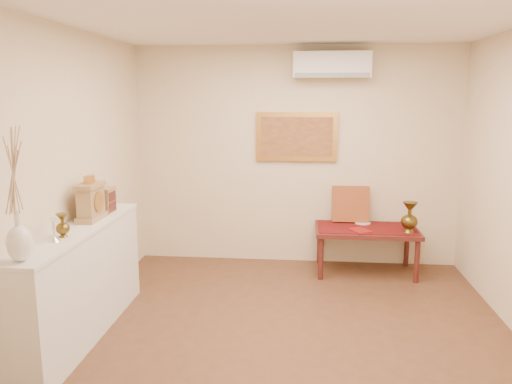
# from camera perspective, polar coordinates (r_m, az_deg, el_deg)

# --- Properties ---
(floor) EXTENTS (4.50, 4.50, 0.00)m
(floor) POSITION_cam_1_polar(r_m,az_deg,el_deg) (4.47, 3.80, -16.99)
(floor) COLOR brown
(floor) RESTS_ON ground
(ceiling) EXTENTS (4.50, 4.50, 0.00)m
(ceiling) POSITION_cam_1_polar(r_m,az_deg,el_deg) (4.00, 4.32, 19.67)
(ceiling) COLOR white
(ceiling) RESTS_ON ground
(wall_back) EXTENTS (4.00, 0.02, 2.70)m
(wall_back) POSITION_cam_1_polar(r_m,az_deg,el_deg) (6.24, 4.63, 4.06)
(wall_back) COLOR beige
(wall_back) RESTS_ON ground
(wall_front) EXTENTS (4.00, 0.02, 2.70)m
(wall_front) POSITION_cam_1_polar(r_m,az_deg,el_deg) (1.85, 2.03, -12.47)
(wall_front) COLOR beige
(wall_front) RESTS_ON ground
(wall_left) EXTENTS (0.02, 4.50, 2.70)m
(wall_left) POSITION_cam_1_polar(r_m,az_deg,el_deg) (4.53, -22.11, 0.72)
(wall_left) COLOR beige
(wall_left) RESTS_ON ground
(white_vase) EXTENTS (0.17, 0.17, 0.91)m
(white_vase) POSITION_cam_1_polar(r_m,az_deg,el_deg) (3.68, -25.81, -0.38)
(white_vase) COLOR silver
(white_vase) RESTS_ON display_ledge
(candlestick) EXTENTS (0.09, 0.09, 0.19)m
(candlestick) POSITION_cam_1_polar(r_m,az_deg,el_deg) (4.16, -22.14, -4.02)
(candlestick) COLOR silver
(candlestick) RESTS_ON display_ledge
(brass_urn_small) EXTENTS (0.11, 0.11, 0.25)m
(brass_urn_small) POSITION_cam_1_polar(r_m,az_deg,el_deg) (4.26, -21.26, -3.22)
(brass_urn_small) COLOR brown
(brass_urn_small) RESTS_ON display_ledge
(table_cloth) EXTENTS (1.14, 0.59, 0.01)m
(table_cloth) POSITION_cam_1_polar(r_m,az_deg,el_deg) (6.07, 12.51, -4.01)
(table_cloth) COLOR #601010
(table_cloth) RESTS_ON low_table
(brass_urn_tall) EXTENTS (0.19, 0.19, 0.43)m
(brass_urn_tall) POSITION_cam_1_polar(r_m,az_deg,el_deg) (5.94, 17.15, -2.40)
(brass_urn_tall) COLOR brown
(brass_urn_tall) RESTS_ON table_cloth
(plate) EXTENTS (0.19, 0.19, 0.01)m
(plate) POSITION_cam_1_polar(r_m,az_deg,el_deg) (6.25, 12.09, -3.47)
(plate) COLOR silver
(plate) RESTS_ON table_cloth
(menu) EXTENTS (0.28, 0.31, 0.01)m
(menu) POSITION_cam_1_polar(r_m,az_deg,el_deg) (5.91, 11.80, -4.31)
(menu) COLOR maroon
(menu) RESTS_ON table_cloth
(cushion) EXTENTS (0.45, 0.19, 0.46)m
(cushion) POSITION_cam_1_polar(r_m,az_deg,el_deg) (6.27, 10.75, -1.35)
(cushion) COLOR maroon
(cushion) RESTS_ON table_cloth
(display_ledge) EXTENTS (0.37, 2.02, 0.98)m
(display_ledge) POSITION_cam_1_polar(r_m,az_deg,el_deg) (4.68, -19.43, -9.72)
(display_ledge) COLOR silver
(display_ledge) RESTS_ON floor
(mantel_clock) EXTENTS (0.17, 0.36, 0.41)m
(mantel_clock) POSITION_cam_1_polar(r_m,az_deg,el_deg) (4.75, -18.35, -1.01)
(mantel_clock) COLOR #A27E53
(mantel_clock) RESTS_ON display_ledge
(wooden_chest) EXTENTS (0.16, 0.21, 0.24)m
(wooden_chest) POSITION_cam_1_polar(r_m,az_deg,el_deg) (5.03, -16.88, -0.88)
(wooden_chest) COLOR #A27E53
(wooden_chest) RESTS_ON display_ledge
(low_table) EXTENTS (1.20, 0.70, 0.55)m
(low_table) POSITION_cam_1_polar(r_m,az_deg,el_deg) (6.09, 12.48, -4.64)
(low_table) COLOR #501C18
(low_table) RESTS_ON floor
(painting) EXTENTS (1.00, 0.06, 0.60)m
(painting) POSITION_cam_1_polar(r_m,az_deg,el_deg) (6.19, 4.66, 6.33)
(painting) COLOR #BC843C
(painting) RESTS_ON wall_back
(ac_unit) EXTENTS (0.90, 0.25, 0.30)m
(ac_unit) POSITION_cam_1_polar(r_m,az_deg,el_deg) (6.09, 8.65, 14.16)
(ac_unit) COLOR silver
(ac_unit) RESTS_ON wall_back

